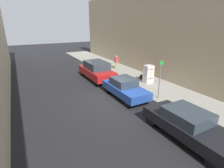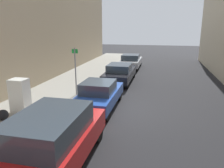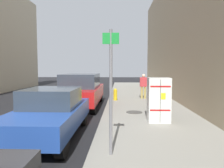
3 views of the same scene
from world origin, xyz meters
name	(u,v)px [view 3 (image 3 of 3)]	position (x,y,z in m)	size (l,w,h in m)	color
ground_plane	(19,138)	(0.00, 0.00, 0.00)	(80.00, 80.00, 0.00)	black
sidewalk_slab	(163,138)	(-4.23, 0.00, 0.06)	(3.94, 44.00, 0.13)	gray
discarded_refrigerator	(159,100)	(-4.38, -1.62, 0.92)	(0.78, 0.66, 1.59)	silver
manhole_cover	(134,112)	(-3.61, -3.19, 0.14)	(0.70, 0.70, 0.02)	#47443F
street_sign_post	(111,86)	(-2.79, 1.44, 1.68)	(0.36, 0.07, 2.78)	slate
fire_hydrant	(115,94)	(-2.70, -6.69, 0.49)	(0.22, 0.22, 0.71)	gold
trash_bag	(157,109)	(-4.53, -2.70, 0.36)	(0.46, 0.46, 0.46)	black
pedestrian_walking_far	(144,85)	(-4.45, -7.40, 1.01)	(0.45, 0.22, 1.55)	#A8934C
parked_suv_red	(81,90)	(-0.92, -5.16, 0.90)	(2.00, 4.85, 1.75)	red
parked_hatchback_blue	(50,113)	(-0.92, -0.11, 0.74)	(1.73, 4.09, 1.45)	#23479E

